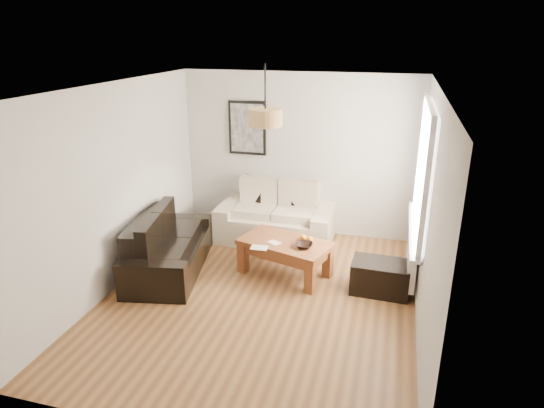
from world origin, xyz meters
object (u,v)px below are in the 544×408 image
(sofa_leather, at_px, (169,245))
(coffee_table, at_px, (285,258))
(loveseat_cream, at_px, (276,213))
(ottoman, at_px, (380,277))

(sofa_leather, relative_size, coffee_table, 1.47)
(loveseat_cream, xyz_separation_m, ottoman, (1.70, -1.23, -0.24))
(ottoman, bearing_deg, sofa_leather, -176.77)
(sofa_leather, distance_m, coffee_table, 1.62)
(loveseat_cream, xyz_separation_m, sofa_leather, (-1.18, -1.39, -0.06))
(loveseat_cream, distance_m, coffee_table, 1.18)
(coffee_table, height_order, ottoman, coffee_table)
(loveseat_cream, bearing_deg, coffee_table, -69.59)
(sofa_leather, bearing_deg, loveseat_cream, -51.56)
(loveseat_cream, distance_m, sofa_leather, 1.82)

